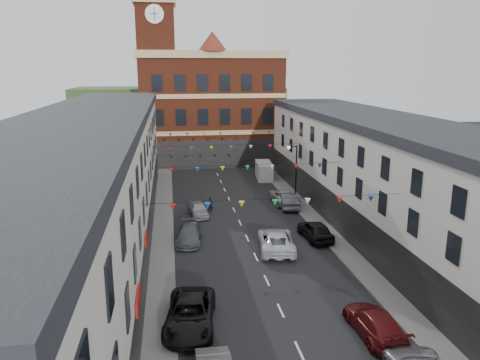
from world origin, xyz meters
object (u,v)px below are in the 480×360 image
car_left_e (198,209)px  pedestrian (210,205)px  moving_car (276,240)px  car_right_e (288,200)px  car_right_f (284,196)px  car_left_c (190,314)px  white_van (264,171)px  car_left_d (189,234)px  street_lamp (294,165)px  car_right_d (315,230)px  car_right_c (375,323)px

car_left_e → pedestrian: pedestrian is taller
car_left_e → moving_car: 10.87m
car_right_e → car_right_f: size_ratio=0.89×
moving_car → car_left_c: bearing=62.4°
car_left_e → white_van: size_ratio=0.83×
car_left_d → car_right_e: 13.10m
street_lamp → car_right_d: 11.53m
car_right_d → white_van: white_van is taller
car_right_f → pedestrian: size_ratio=3.29×
car_right_e → moving_car: 11.44m
car_left_d → car_right_f: 14.33m
car_left_c → car_right_e: 23.58m
car_right_c → car_left_c: bearing=-14.9°
car_right_d → street_lamp: bearing=-100.1°
street_lamp → car_right_f: 3.36m
car_right_e → car_right_f: 1.87m
car_right_e → white_van: 12.80m
car_left_d → car_right_c: 17.61m
white_van → car_left_d: bearing=-111.5°
car_right_e → white_van: (0.10, 12.80, 0.29)m
car_left_d → car_right_f: (10.27, 10.00, 0.04)m
car_right_c → car_right_d: size_ratio=1.07×
street_lamp → car_left_e: street_lamp is taller
car_left_e → car_right_c: car_right_c is taller
car_left_e → car_right_c: (7.88, -21.85, 0.05)m
car_left_e → car_right_c: size_ratio=0.80×
car_right_c → car_left_d: bearing=-60.7°
street_lamp → pedestrian: street_lamp is taller
car_right_d → car_right_e: 9.04m
pedestrian → car_left_d: bearing=-85.8°
street_lamp → car_right_c: street_lamp is taller
car_left_c → pedestrian: pedestrian is taller
car_left_d → street_lamp: bearing=49.1°
car_right_f → car_left_d: bearing=43.2°
car_left_c → car_right_d: 16.08m
street_lamp → car_left_e: size_ratio=1.53×
car_left_c → white_van: size_ratio=1.19×
white_van → car_left_e: bearing=-118.1°
street_lamp → car_right_c: 25.55m
car_left_c → white_van: 35.49m
pedestrian → car_left_e: bearing=-124.5°
car_left_e → car_right_c: bearing=-75.8°
car_left_d → pedestrian: 7.91m
car_right_c → moving_car: size_ratio=0.87×
car_right_e → car_left_c: bearing=68.1°
car_right_f → moving_car: (-3.70, -12.69, 0.07)m
car_left_d → moving_car: moving_car is taller
street_lamp → car_right_e: (-1.05, -2.01, -3.15)m
moving_car → car_right_c: bearing=108.6°
white_van → pedestrian: bearing=-116.0°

